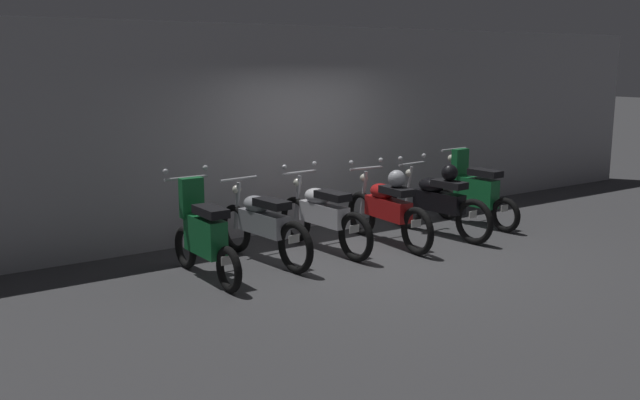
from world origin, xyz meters
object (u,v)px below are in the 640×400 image
object	(u,v)px
motorbike_slot_0	(204,236)
motorbike_slot_3	(388,207)
motorbike_slot_1	(263,224)
motorbike_slot_5	(474,192)
motorbike_slot_4	(438,200)
motorbike_slot_2	(323,215)

from	to	relation	value
motorbike_slot_0	motorbike_slot_3	xyz separation A→B (m)	(2.82, 0.02, 0.00)
motorbike_slot_1	motorbike_slot_5	xyz separation A→B (m)	(3.76, -0.08, 0.03)
motorbike_slot_0	motorbike_slot_4	world-z (taller)	motorbike_slot_0
motorbike_slot_0	motorbike_slot_4	bearing A→B (deg)	-0.26
motorbike_slot_2	motorbike_slot_5	world-z (taller)	motorbike_slot_5
motorbike_slot_1	motorbike_slot_3	world-z (taller)	motorbike_slot_3
motorbike_slot_1	motorbike_slot_3	bearing A→B (deg)	-6.92
motorbike_slot_4	motorbike_slot_5	xyz separation A→B (m)	(0.94, 0.18, -0.00)
motorbike_slot_0	motorbike_slot_5	size ratio (longest dim) A/B	1.00
motorbike_slot_2	motorbike_slot_3	world-z (taller)	same
motorbike_slot_0	motorbike_slot_2	distance (m)	1.90
motorbike_slot_1	motorbike_slot_5	world-z (taller)	motorbike_slot_5
motorbike_slot_0	motorbike_slot_2	size ratio (longest dim) A/B	0.86
motorbike_slot_0	motorbike_slot_4	distance (m)	3.76
motorbike_slot_2	motorbike_slot_1	bearing A→B (deg)	-179.81
motorbike_slot_3	motorbike_slot_4	xyz separation A→B (m)	(0.94, -0.03, 0.00)
motorbike_slot_3	motorbike_slot_4	distance (m)	0.94
motorbike_slot_2	motorbike_slot_5	size ratio (longest dim) A/B	1.16
motorbike_slot_5	motorbike_slot_4	bearing A→B (deg)	-169.05
motorbike_slot_3	motorbike_slot_5	distance (m)	1.89
motorbike_slot_2	motorbike_slot_5	distance (m)	2.82
motorbike_slot_0	motorbike_slot_1	distance (m)	0.97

